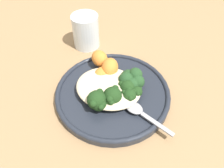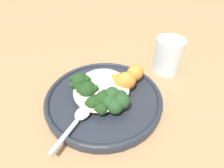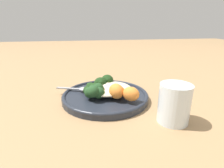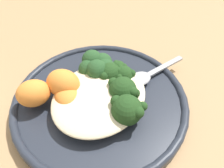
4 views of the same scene
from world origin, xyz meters
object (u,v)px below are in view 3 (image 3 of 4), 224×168
broccoli_stalk_6 (98,91)px  spoon (82,89)px  plate (105,96)px  broccoli_stalk_1 (106,84)px  broccoli_stalk_2 (103,85)px  water_glass (174,103)px  broccoli_stalk_3 (102,85)px  quinoa_mound (107,89)px  broccoli_stalk_5 (97,89)px  broccoli_stalk_0 (108,82)px  sweet_potato_chunk_2 (116,91)px  sweet_potato_chunk_1 (131,94)px  kale_tuft (95,91)px  sweet_potato_chunk_0 (119,91)px  broccoli_stalk_4 (95,88)px

broccoli_stalk_6 → spoon: broccoli_stalk_6 is taller
plate → broccoli_stalk_1: (-0.01, -0.04, 0.02)m
broccoli_stalk_2 → broccoli_stalk_6: size_ratio=0.70×
water_glass → spoon: bearing=-42.2°
broccoli_stalk_3 → water_glass: water_glass is taller
quinoa_mound → water_glass: 0.22m
broccoli_stalk_1 → plate: bearing=157.2°
broccoli_stalk_3 → broccoli_stalk_5: broccoli_stalk_3 is taller
broccoli_stalk_0 → sweet_potato_chunk_2: sweet_potato_chunk_2 is taller
plate → sweet_potato_chunk_2: 0.06m
sweet_potato_chunk_1 → kale_tuft: (0.10, -0.04, -0.00)m
broccoli_stalk_5 → kale_tuft: (0.01, 0.03, 0.00)m
plate → spoon: 0.08m
quinoa_mound → sweet_potato_chunk_1: (-0.06, 0.08, 0.01)m
sweet_potato_chunk_1 → sweet_potato_chunk_2: size_ratio=0.94×
sweet_potato_chunk_2 → sweet_potato_chunk_0: bearing=-124.2°
broccoli_stalk_1 → broccoli_stalk_3: (0.02, 0.01, 0.00)m
quinoa_mound → kale_tuft: bearing=40.5°
spoon → sweet_potato_chunk_1: bearing=162.0°
sweet_potato_chunk_0 → water_glass: water_glass is taller
sweet_potato_chunk_0 → broccoli_stalk_0: bearing=-74.4°
broccoli_stalk_3 → broccoli_stalk_6: size_ratio=0.75×
spoon → broccoli_stalk_0: bearing=-154.6°
broccoli_stalk_0 → broccoli_stalk_1: bearing=125.0°
plate → broccoli_stalk_3: broccoli_stalk_3 is taller
broccoli_stalk_6 → broccoli_stalk_4: bearing=-65.7°
broccoli_stalk_1 → broccoli_stalk_3: broccoli_stalk_3 is taller
quinoa_mound → spoon: (0.08, -0.03, -0.01)m
quinoa_mound → broccoli_stalk_1: 0.04m
broccoli_stalk_2 → broccoli_stalk_4: bearing=96.8°
broccoli_stalk_2 → water_glass: water_glass is taller
broccoli_stalk_3 → spoon: bearing=42.0°
sweet_potato_chunk_2 → broccoli_stalk_0: bearing=-83.6°
broccoli_stalk_3 → kale_tuft: same height
sweet_potato_chunk_2 → broccoli_stalk_2: bearing=-69.1°
broccoli_stalk_5 → kale_tuft: size_ratio=1.38×
broccoli_stalk_3 → kale_tuft: bearing=115.9°
broccoli_stalk_3 → water_glass: bearing=-178.7°
broccoli_stalk_0 → broccoli_stalk_6: (0.04, 0.05, -0.01)m
broccoli_stalk_4 → broccoli_stalk_3: bearing=-127.9°
broccoli_stalk_3 → sweet_potato_chunk_1: (-0.07, 0.10, 0.00)m
broccoli_stalk_1 → broccoli_stalk_4: bearing=116.7°
broccoli_stalk_6 → sweet_potato_chunk_1: size_ratio=2.38×
broccoli_stalk_0 → broccoli_stalk_2: size_ratio=1.36×
kale_tuft → water_glass: water_glass is taller
broccoli_stalk_0 → sweet_potato_chunk_0: broccoli_stalk_0 is taller
sweet_potato_chunk_2 → spoon: size_ratio=0.43×
broccoli_stalk_0 → plate: bearing=159.1°
broccoli_stalk_3 → water_glass: (-0.15, 0.19, 0.01)m
broccoli_stalk_4 → broccoli_stalk_1: bearing=-124.5°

